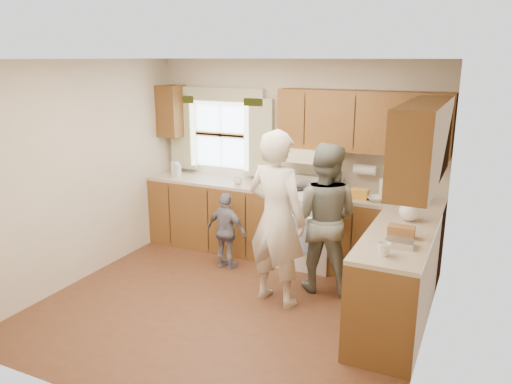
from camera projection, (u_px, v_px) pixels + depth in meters
The scene contains 6 objects.
room at pixel (229, 191), 4.89m from camera, with size 3.80×3.80×3.80m.
kitchen_fixtures at pixel (322, 209), 5.68m from camera, with size 3.80×2.25×2.15m.
stove at pixel (306, 227), 6.22m from camera, with size 0.76×0.67×1.07m.
woman_left at pixel (277, 219), 5.09m from camera, with size 0.67×0.44×1.84m, color beige.
woman_right at pixel (323, 218), 5.42m from camera, with size 0.80×0.63×1.65m, color #253B31.
child at pixel (226, 231), 6.04m from camera, with size 0.56×0.23×0.96m, color slate.
Camera 1 is at (2.26, -4.16, 2.52)m, focal length 35.00 mm.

